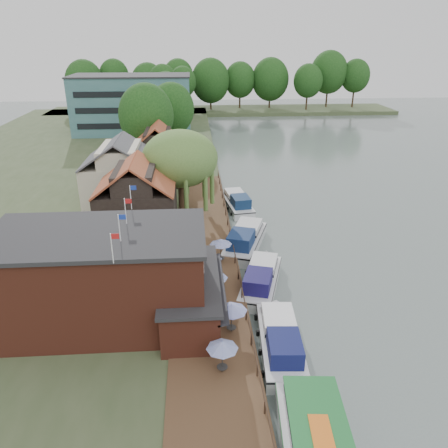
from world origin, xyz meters
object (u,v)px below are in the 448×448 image
object	(u,v)px
umbrella_2	(208,299)
umbrella_4	(210,265)
hotel_block	(133,104)
cruiser_0	(281,337)
cottage_b	(122,172)
umbrella_5	(221,250)
cruiser_1	(261,276)
cottage_a	(137,199)
cruiser_3	(237,200)
umbrella_0	(222,357)
willow	(181,175)
cruiser_2	(245,237)
pub	(128,276)
umbrella_3	(216,285)
cottage_c	(159,154)
umbrella_1	(231,318)

from	to	relation	value
umbrella_2	umbrella_4	xyz separation A→B (m)	(0.35, 5.36, 0.00)
hotel_block	cruiser_0	distance (m)	76.99
cottage_b	umbrella_2	size ratio (longest dim) A/B	4.01
hotel_block	umbrella_5	xyz separation A→B (m)	(15.37, -62.59, -4.86)
cruiser_0	cruiser_1	distance (m)	8.63
cottage_b	umbrella_2	distance (m)	26.90
cottage_a	cruiser_3	size ratio (longest dim) A/B	0.90
umbrella_4	umbrella_5	bearing A→B (deg)	68.42
cottage_b	umbrella_0	world-z (taller)	cottage_b
umbrella_4	umbrella_5	xyz separation A→B (m)	(1.14, 2.89, 0.00)
willow	cruiser_2	xyz separation A→B (m)	(6.77, -6.63, -4.92)
cottage_a	cruiser_0	world-z (taller)	cottage_a
hotel_block	cruiser_0	world-z (taller)	hotel_block
pub	cruiser_3	distance (m)	27.24
hotel_block	umbrella_2	size ratio (longest dim) A/B	10.60
pub	umbrella_3	world-z (taller)	pub
cottage_b	umbrella_0	xyz separation A→B (m)	(10.51, -31.44, -2.96)
cruiser_0	cruiser_1	size ratio (longest dim) A/B	1.00
umbrella_5	cruiser_2	size ratio (longest dim) A/B	0.22
cottage_c	umbrella_1	distance (m)	37.26
cottage_c	umbrella_2	bearing A→B (deg)	-80.14
umbrella_3	pub	bearing A→B (deg)	-161.14
umbrella_0	umbrella_5	bearing A→B (deg)	86.67
cruiser_3	umbrella_2	bearing A→B (deg)	-108.97
umbrella_4	cruiser_3	xyz separation A→B (m)	(4.36, 19.33, -1.13)
cottage_c	umbrella_4	distance (m)	29.31
umbrella_0	umbrella_2	bearing A→B (deg)	95.42
umbrella_0	umbrella_1	distance (m)	4.16
umbrella_5	umbrella_2	bearing A→B (deg)	-100.24
umbrella_1	umbrella_0	bearing A→B (deg)	-103.01
umbrella_0	umbrella_1	bearing A→B (deg)	76.99
umbrella_1	umbrella_4	xyz separation A→B (m)	(-1.22, 7.91, 0.00)
cottage_a	umbrella_3	distance (m)	15.12
cottage_a	cruiser_3	distance (m)	15.75
umbrella_5	cruiser_3	size ratio (longest dim) A/B	0.25
cottage_b	cottage_c	world-z (taller)	same
hotel_block	cruiser_3	distance (m)	50.11
cottage_a	cottage_c	distance (m)	19.03
cottage_c	umbrella_2	xyz separation A→B (m)	(5.88, -33.84, -2.96)
cottage_c	umbrella_4	world-z (taller)	cottage_c
umbrella_3	cruiser_1	distance (m)	5.28
cottage_c	cruiser_1	size ratio (longest dim) A/B	0.86
umbrella_0	cruiser_2	xyz separation A→B (m)	(3.77, 19.81, -0.99)
cottage_b	cottage_c	bearing A→B (deg)	66.04
cottage_a	cruiser_1	world-z (taller)	cottage_a
cruiser_1	cruiser_0	bearing A→B (deg)	-72.33
umbrella_1	cottage_a	bearing A→B (deg)	115.90
cottage_a	umbrella_3	size ratio (longest dim) A/B	3.62
pub	cottage_c	distance (m)	34.01
cottage_b	umbrella_3	size ratio (longest dim) A/B	4.04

